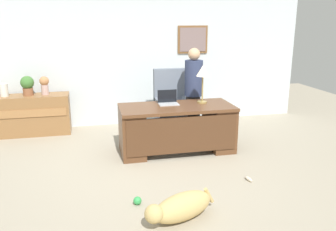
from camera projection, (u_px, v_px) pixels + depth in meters
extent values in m
plane|color=#9E937F|center=(162.00, 172.00, 4.98)|extent=(12.00, 12.00, 0.00)
cube|color=silver|center=(135.00, 58.00, 7.06)|extent=(7.00, 0.12, 2.70)
cube|color=brown|center=(193.00, 40.00, 7.15)|extent=(0.63, 0.03, 0.56)
cube|color=slate|center=(193.00, 40.00, 7.13)|extent=(0.55, 0.01, 0.48)
cube|color=brown|center=(177.00, 107.00, 5.61)|extent=(1.83, 0.81, 0.05)
cube|color=brown|center=(132.00, 133.00, 5.56)|extent=(0.36, 0.75, 0.71)
cube|color=brown|center=(219.00, 127.00, 5.87)|extent=(0.36, 0.75, 0.71)
cube|color=#4E2F1C|center=(183.00, 135.00, 5.35)|extent=(1.73, 0.04, 0.57)
cube|color=olive|center=(30.00, 115.00, 6.56)|extent=(1.44, 0.48, 0.75)
cube|color=#A16F40|center=(28.00, 114.00, 6.30)|extent=(1.34, 0.02, 0.14)
cube|color=slate|center=(172.00, 115.00, 6.55)|extent=(0.60, 0.58, 0.18)
cylinder|color=black|center=(172.00, 127.00, 6.61)|extent=(0.10, 0.10, 0.28)
cylinder|color=black|center=(172.00, 133.00, 6.64)|extent=(0.52, 0.52, 0.05)
cube|color=slate|center=(169.00, 88.00, 6.66)|extent=(0.60, 0.12, 0.75)
cube|color=slate|center=(158.00, 105.00, 6.44)|extent=(0.08, 0.50, 0.22)
cube|color=slate|center=(186.00, 104.00, 6.56)|extent=(0.08, 0.50, 0.22)
cylinder|color=#262323|center=(193.00, 116.00, 6.41)|extent=(0.26, 0.26, 0.78)
cylinder|color=navy|center=(194.00, 78.00, 6.22)|extent=(0.32, 0.32, 0.63)
sphere|color=tan|center=(194.00, 54.00, 6.11)|extent=(0.22, 0.22, 0.22)
ellipsoid|color=tan|center=(183.00, 207.00, 3.78)|extent=(0.80, 0.56, 0.30)
sphere|color=tan|center=(154.00, 214.00, 3.56)|extent=(0.20, 0.20, 0.20)
cylinder|color=tan|center=(209.00, 195.00, 3.98)|extent=(0.15, 0.10, 0.21)
cube|color=#B2B5BA|center=(169.00, 104.00, 5.69)|extent=(0.32, 0.22, 0.01)
cube|color=black|center=(167.00, 96.00, 5.76)|extent=(0.32, 0.01, 0.21)
cylinder|color=#9E8447|center=(202.00, 102.00, 5.82)|extent=(0.16, 0.16, 0.02)
cylinder|color=#9E8447|center=(202.00, 89.00, 5.76)|extent=(0.02, 0.02, 0.42)
cone|color=silver|center=(203.00, 71.00, 5.68)|extent=(0.22, 0.22, 0.18)
cylinder|color=#C4A098|center=(45.00, 90.00, 6.50)|extent=(0.13, 0.13, 0.19)
sphere|color=#BB7D4F|center=(44.00, 81.00, 6.46)|extent=(0.17, 0.17, 0.17)
cylinder|color=silver|center=(4.00, 90.00, 6.34)|extent=(0.14, 0.14, 0.24)
cylinder|color=brown|center=(28.00, 92.00, 6.44)|extent=(0.18, 0.18, 0.14)
sphere|color=#417433|center=(27.00, 83.00, 6.40)|extent=(0.24, 0.24, 0.24)
sphere|color=green|center=(137.00, 201.00, 4.11)|extent=(0.10, 0.10, 0.10)
ellipsoid|color=beige|center=(249.00, 179.00, 4.72)|extent=(0.07, 0.16, 0.05)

